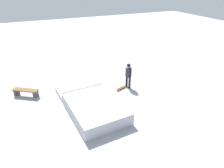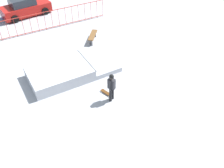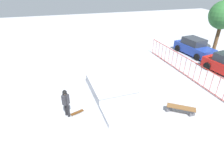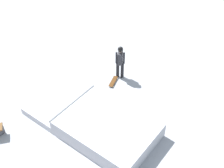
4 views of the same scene
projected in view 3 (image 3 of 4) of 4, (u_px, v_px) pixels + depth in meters
The scene contains 8 objects.
ground_plane at pixel (113, 90), 13.53m from camera, with size 60.00×60.00×0.00m, color #A8AAB2.
skate_ramp at pixel (112, 90), 12.91m from camera, with size 5.58×2.99×0.74m.
skater at pixel (66, 101), 10.61m from camera, with size 0.40×0.44×1.73m.
skateboard at pixel (77, 112), 11.24m from camera, with size 0.49×0.82×0.09m.
perimeter_fence at pixel (192, 70), 14.55m from camera, with size 11.89×0.82×1.50m.
park_bench at pixel (181, 109), 11.09m from camera, with size 1.23×1.55×0.48m.
parked_car_blue at pixel (194, 47), 19.24m from camera, with size 4.31×2.39×1.60m.
distant_tree at pixel (223, 15), 18.45m from camera, with size 2.67×2.67×5.02m.
Camera 3 is at (11.09, -3.02, 7.14)m, focal length 30.76 mm.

